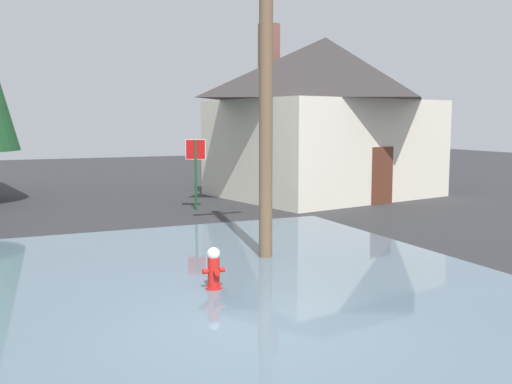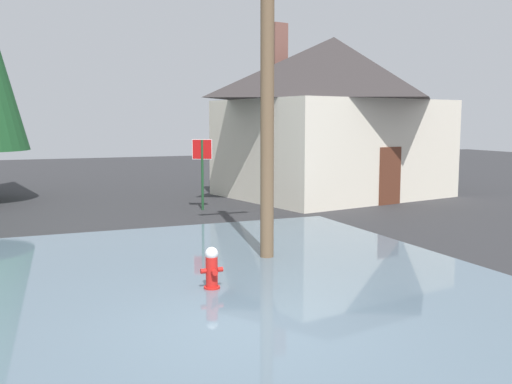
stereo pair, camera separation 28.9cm
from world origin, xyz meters
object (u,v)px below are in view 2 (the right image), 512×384
object	(u,v)px
stop_sign_far	(202,160)
house	(333,114)
fire_hydrant	(212,270)
utility_pole	(267,26)

from	to	relation	value
stop_sign_far	house	world-z (taller)	house
fire_hydrant	house	world-z (taller)	house
fire_hydrant	stop_sign_far	size ratio (longest dim) A/B	0.34
stop_sign_far	house	distance (m)	6.21
fire_hydrant	utility_pole	world-z (taller)	utility_pole
stop_sign_far	utility_pole	bearing A→B (deg)	-96.47
fire_hydrant	house	size ratio (longest dim) A/B	0.08
utility_pole	house	distance (m)	11.14
fire_hydrant	stop_sign_far	xyz separation A→B (m)	(2.61, 8.93, 1.25)
utility_pole	house	world-z (taller)	utility_pole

